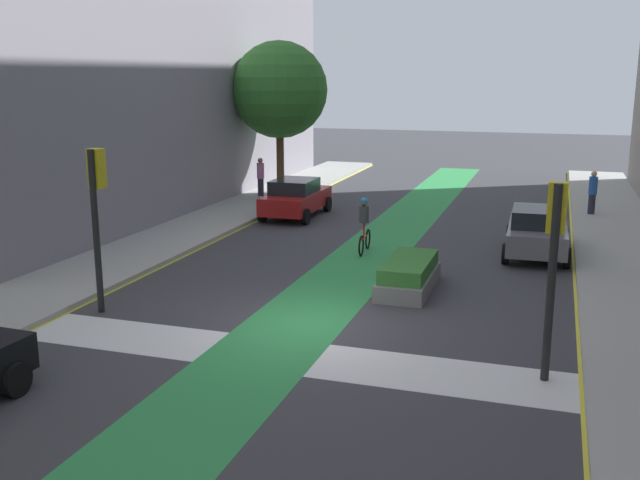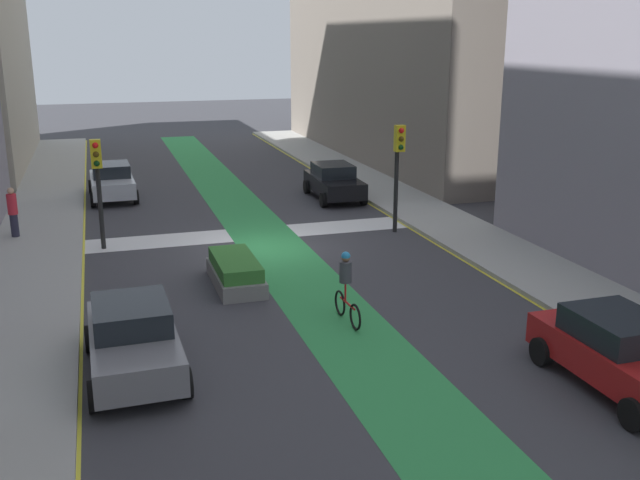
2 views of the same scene
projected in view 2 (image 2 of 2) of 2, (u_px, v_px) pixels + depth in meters
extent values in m
plane|color=#38383D|center=(263.00, 248.00, 25.17)|extent=(120.00, 120.00, 0.00)
cube|color=#2D8C47|center=(274.00, 247.00, 25.28)|extent=(2.40, 60.00, 0.01)
cube|color=silver|center=(251.00, 234.00, 27.01)|extent=(12.00, 1.80, 0.01)
cube|color=#9E9E99|center=(458.00, 230.00, 27.27)|extent=(3.00, 60.00, 0.15)
cube|color=yellow|center=(421.00, 235.00, 26.87)|extent=(0.16, 60.00, 0.01)
cube|color=#9E9E99|center=(32.00, 266.00, 23.03)|extent=(3.00, 60.00, 0.15)
cube|color=yellow|center=(82.00, 263.00, 23.47)|extent=(0.16, 60.00, 0.01)
cylinder|color=black|center=(99.00, 195.00, 24.62)|extent=(0.16, 0.16, 3.81)
cube|color=gold|center=(96.00, 154.00, 24.05)|extent=(0.35, 0.28, 0.95)
sphere|color=red|center=(95.00, 145.00, 23.84)|extent=(0.20, 0.20, 0.20)
sphere|color=#4C380C|center=(96.00, 154.00, 23.92)|extent=(0.20, 0.20, 0.20)
sphere|color=#0C3814|center=(97.00, 163.00, 24.00)|extent=(0.20, 0.20, 0.20)
cylinder|color=black|center=(396.00, 179.00, 26.76)|extent=(0.16, 0.16, 4.02)
cube|color=gold|center=(400.00, 138.00, 26.16)|extent=(0.35, 0.28, 0.95)
sphere|color=red|center=(401.00, 131.00, 25.95)|extent=(0.20, 0.20, 0.20)
sphere|color=#4C380C|center=(401.00, 139.00, 26.03)|extent=(0.20, 0.20, 0.20)
sphere|color=#0C3814|center=(401.00, 147.00, 26.11)|extent=(0.20, 0.20, 0.20)
cube|color=#B2B7BF|center=(112.00, 184.00, 32.64)|extent=(1.90, 4.24, 0.70)
cube|color=black|center=(111.00, 170.00, 32.65)|extent=(1.65, 2.04, 0.55)
cylinder|color=black|center=(136.00, 197.00, 31.67)|extent=(0.24, 0.65, 0.64)
cylinder|color=black|center=(93.00, 200.00, 31.12)|extent=(0.24, 0.65, 0.64)
cylinder|color=black|center=(131.00, 184.00, 34.35)|extent=(0.24, 0.65, 0.64)
cylinder|color=black|center=(91.00, 187.00, 33.80)|extent=(0.24, 0.65, 0.64)
cube|color=slate|center=(134.00, 345.00, 15.69)|extent=(1.89, 4.24, 0.70)
cube|color=black|center=(131.00, 315.00, 15.70)|extent=(1.64, 2.03, 0.55)
cylinder|color=black|center=(186.00, 383.00, 14.71)|extent=(0.23, 0.64, 0.64)
cylinder|color=black|center=(94.00, 397.00, 14.17)|extent=(0.23, 0.64, 0.64)
cylinder|color=black|center=(168.00, 329.00, 17.40)|extent=(0.23, 0.64, 0.64)
cylinder|color=black|center=(90.00, 339.00, 16.85)|extent=(0.23, 0.64, 0.64)
cube|color=black|center=(334.00, 184.00, 32.58)|extent=(1.94, 4.26, 0.70)
cube|color=black|center=(333.00, 170.00, 32.59)|extent=(1.67, 2.05, 0.55)
cylinder|color=black|center=(363.00, 198.00, 31.53)|extent=(0.24, 0.65, 0.64)
cylinder|color=black|center=(324.00, 200.00, 31.08)|extent=(0.24, 0.65, 0.64)
cylinder|color=black|center=(344.00, 185.00, 34.27)|extent=(0.24, 0.65, 0.64)
cylinder|color=black|center=(307.00, 187.00, 33.81)|extent=(0.24, 0.65, 0.64)
cube|color=#A51919|center=(622.00, 359.00, 15.00)|extent=(1.84, 4.22, 0.70)
cube|color=black|center=(618.00, 327.00, 15.02)|extent=(1.62, 2.02, 0.55)
cylinder|color=black|center=(633.00, 415.00, 13.49)|extent=(0.23, 0.64, 0.64)
cylinder|color=black|center=(609.00, 342.00, 16.71)|extent=(0.23, 0.64, 0.64)
cylinder|color=black|center=(541.00, 351.00, 16.18)|extent=(0.23, 0.64, 0.64)
torus|color=black|center=(355.00, 317.00, 18.11)|extent=(0.09, 0.68, 0.68)
torus|color=black|center=(340.00, 303.00, 19.06)|extent=(0.09, 0.68, 0.68)
cylinder|color=red|center=(347.00, 303.00, 18.54)|extent=(0.10, 0.95, 0.06)
cylinder|color=red|center=(345.00, 291.00, 18.60)|extent=(0.05, 0.05, 0.50)
cylinder|color=#3F3F47|center=(346.00, 272.00, 18.46)|extent=(0.32, 0.32, 0.55)
sphere|color=#8C6647|center=(346.00, 258.00, 18.35)|extent=(0.22, 0.22, 0.22)
sphere|color=#268CCC|center=(346.00, 256.00, 18.34)|extent=(0.23, 0.23, 0.23)
cylinder|color=#262638|center=(15.00, 225.00, 25.99)|extent=(0.28, 0.28, 0.82)
cylinder|color=red|center=(12.00, 204.00, 25.78)|extent=(0.34, 0.34, 0.73)
sphere|color=tan|center=(10.00, 191.00, 25.65)|extent=(0.24, 0.24, 0.24)
cube|color=slate|center=(236.00, 278.00, 21.41)|extent=(1.28, 3.09, 0.45)
cube|color=#33722D|center=(235.00, 264.00, 21.29)|extent=(1.15, 2.78, 0.40)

